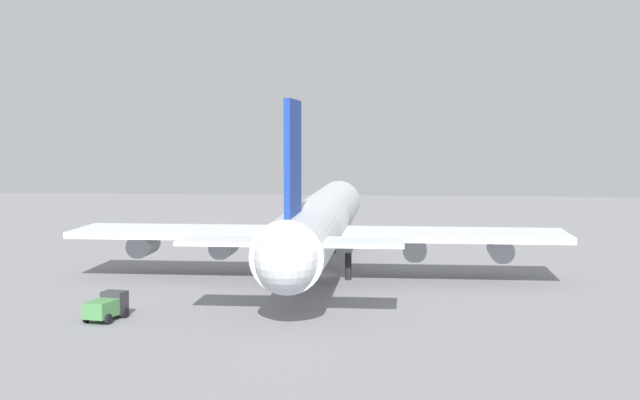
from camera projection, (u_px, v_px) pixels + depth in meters
The scene contains 6 objects.
ground_plane at pixel (320, 275), 97.34m from camera, with size 241.81×241.81×0.00m, color gray.
cargo_airplane at pixel (320, 223), 96.62m from camera, with size 60.45×52.59×18.51m.
pushback_tractor at pixel (501, 239), 121.12m from camera, with size 3.99×2.99×2.39m.
cargo_loader at pixel (107, 306), 74.19m from camera, with size 4.63×3.07×2.22m.
baggage_tug at pixel (217, 234), 125.52m from camera, with size 5.51×3.04×2.41m.
safety_cone_nose at pixel (328, 242), 124.45m from camera, with size 0.39×0.39×0.56m, color orange.
Camera 1 is at (-95.92, -9.41, 15.94)m, focal length 49.47 mm.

